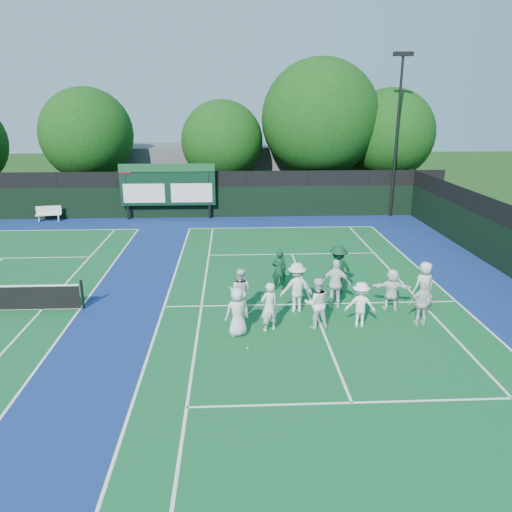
{
  "coord_description": "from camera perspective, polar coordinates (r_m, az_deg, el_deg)",
  "views": [
    {
      "loc": [
        -2.91,
        -16.11,
        7.21
      ],
      "look_at": [
        -2.0,
        3.0,
        1.3
      ],
      "focal_mm": 35.0,
      "sensor_mm": 36.0,
      "label": 1
    }
  ],
  "objects": [
    {
      "name": "ground",
      "position": [
        17.88,
        6.92,
        -6.74
      ],
      "size": [
        120.0,
        120.0,
        0.0
      ],
      "primitive_type": "plane",
      "color": "#183B10",
      "rests_on": "ground"
    },
    {
      "name": "court_apron",
      "position": [
        18.81,
        -12.02,
        -5.75
      ],
      "size": [
        34.0,
        32.0,
        0.01
      ],
      "primitive_type": "cube",
      "color": "navy",
      "rests_on": "ground"
    },
    {
      "name": "near_court",
      "position": [
        18.79,
        6.43,
        -5.48
      ],
      "size": [
        11.05,
        23.85,
        0.01
      ],
      "color": "#115528",
      "rests_on": "ground"
    },
    {
      "name": "back_fence",
      "position": [
        32.78,
        -8.15,
        6.71
      ],
      "size": [
        34.0,
        0.08,
        3.0
      ],
      "color": "black",
      "rests_on": "ground"
    },
    {
      "name": "scoreboard",
      "position": [
        32.35,
        -10.08,
        7.98
      ],
      "size": [
        6.0,
        0.21,
        3.55
      ],
      "color": "black",
      "rests_on": "ground"
    },
    {
      "name": "clubhouse",
      "position": [
        40.45,
        -1.44,
        9.76
      ],
      "size": [
        18.0,
        6.0,
        4.0
      ],
      "primitive_type": "cube",
      "color": "#58575C",
      "rests_on": "ground"
    },
    {
      "name": "light_pole_right",
      "position": [
        33.48,
        15.94,
        14.98
      ],
      "size": [
        1.2,
        0.3,
        10.12
      ],
      "color": "black",
      "rests_on": "ground"
    },
    {
      "name": "bench",
      "position": [
        34.21,
        -22.61,
        4.56
      ],
      "size": [
        1.57,
        0.72,
        0.96
      ],
      "color": "silver",
      "rests_on": "ground"
    },
    {
      "name": "tree_b",
      "position": [
        37.07,
        -18.49,
        12.79
      ],
      "size": [
        6.32,
        6.32,
        8.26
      ],
      "color": "black",
      "rests_on": "ground"
    },
    {
      "name": "tree_c",
      "position": [
        35.79,
        -3.64,
        12.69
      ],
      "size": [
        5.68,
        5.68,
        7.43
      ],
      "color": "black",
      "rests_on": "ground"
    },
    {
      "name": "tree_d",
      "position": [
        36.26,
        7.55,
        14.98
      ],
      "size": [
        8.15,
        8.15,
        10.2
      ],
      "color": "black",
      "rests_on": "ground"
    },
    {
      "name": "tree_e",
      "position": [
        37.5,
        15.2,
        13.09
      ],
      "size": [
        6.29,
        6.29,
        8.23
      ],
      "color": "black",
      "rests_on": "ground"
    },
    {
      "name": "tennis_ball_0",
      "position": [
        15.47,
        -0.97,
        -10.47
      ],
      "size": [
        0.07,
        0.07,
        0.07
      ],
      "primitive_type": "sphere",
      "color": "yellow",
      "rests_on": "ground"
    },
    {
      "name": "tennis_ball_1",
      "position": [
        20.72,
        8.83,
        -3.31
      ],
      "size": [
        0.07,
        0.07,
        0.07
      ],
      "primitive_type": "sphere",
      "color": "yellow",
      "rests_on": "ground"
    },
    {
      "name": "tennis_ball_4",
      "position": [
        19.23,
        1.53,
        -4.75
      ],
      "size": [
        0.07,
        0.07,
        0.07
      ],
      "primitive_type": "sphere",
      "color": "yellow",
      "rests_on": "ground"
    },
    {
      "name": "tennis_ball_5",
      "position": [
        20.13,
        12.56,
        -4.14
      ],
      "size": [
        0.07,
        0.07,
        0.07
      ],
      "primitive_type": "sphere",
      "color": "yellow",
      "rests_on": "ground"
    },
    {
      "name": "player_front_0",
      "position": [
        16.02,
        -2.15,
        -6.38
      ],
      "size": [
        0.92,
        0.75,
        1.62
      ],
      "primitive_type": "imported",
      "rotation": [
        0.0,
        0.0,
        3.48
      ],
      "color": "silver",
      "rests_on": "ground"
    },
    {
      "name": "player_front_1",
      "position": [
        16.31,
        1.51,
        -5.83
      ],
      "size": [
        0.72,
        0.62,
        1.67
      ],
      "primitive_type": "imported",
      "rotation": [
        0.0,
        0.0,
        3.58
      ],
      "color": "white",
      "rests_on": "ground"
    },
    {
      "name": "player_front_2",
      "position": [
        16.65,
        6.95,
        -5.35
      ],
      "size": [
        0.89,
        0.71,
        1.74
      ],
      "primitive_type": "imported",
      "rotation": [
        0.0,
        0.0,
        3.21
      ],
      "color": "white",
      "rests_on": "ground"
    },
    {
      "name": "player_front_3",
      "position": [
        17.0,
        11.86,
        -5.44
      ],
      "size": [
        1.09,
        0.75,
        1.56
      ],
      "primitive_type": "imported",
      "rotation": [
        0.0,
        0.0,
        2.97
      ],
      "color": "white",
      "rests_on": "ground"
    },
    {
      "name": "player_front_4",
      "position": [
        17.65,
        18.46,
        -5.18
      ],
      "size": [
        0.91,
        0.41,
        1.53
      ],
      "primitive_type": "imported",
      "rotation": [
        0.0,
        0.0,
        3.1
      ],
      "color": "silver",
      "rests_on": "ground"
    },
    {
      "name": "player_back_0",
      "position": [
        17.62,
        -1.83,
        -4.03
      ],
      "size": [
        0.97,
        0.85,
        1.68
      ],
      "primitive_type": "imported",
      "rotation": [
        0.0,
        0.0,
        2.84
      ],
      "color": "silver",
      "rests_on": "ground"
    },
    {
      "name": "player_back_1",
      "position": [
        17.82,
        4.66,
        -3.6
      ],
      "size": [
        1.26,
        0.85,
        1.82
      ],
      "primitive_type": "imported",
      "rotation": [
        0.0,
        0.0,
        3.3
      ],
      "color": "white",
      "rests_on": "ground"
    },
    {
      "name": "player_back_2",
      "position": [
        18.33,
        9.11,
        -3.15
      ],
      "size": [
        1.15,
        0.71,
        1.82
      ],
      "primitive_type": "imported",
      "rotation": [
        0.0,
        0.0,
        2.88
      ],
      "color": "white",
      "rests_on": "ground"
    },
    {
      "name": "player_back_3",
      "position": [
        18.63,
        15.25,
        -3.69
      ],
      "size": [
        1.49,
        0.73,
        1.54
      ],
      "primitive_type": "imported",
      "rotation": [
        0.0,
        0.0,
        2.94
      ],
      "color": "white",
      "rests_on": "ground"
    },
    {
      "name": "player_back_4",
      "position": [
        19.17,
        18.68,
        -3.11
      ],
      "size": [
        0.97,
        0.8,
        1.72
      ],
      "primitive_type": "imported",
      "rotation": [
        0.0,
        0.0,
        3.48
      ],
      "color": "silver",
      "rests_on": "ground"
    },
    {
      "name": "coach_left",
      "position": [
        19.89,
        2.65,
        -1.59
      ],
      "size": [
        0.63,
        0.44,
        1.64
      ],
      "primitive_type": "imported",
      "rotation": [
        0.0,
        0.0,
        3.23
      ],
      "color": "#103A22",
      "rests_on": "ground"
    },
    {
      "name": "coach_right",
      "position": [
        19.73,
        9.33,
        -1.53
      ],
      "size": [
        1.41,
        1.1,
        1.92
      ],
      "primitive_type": "imported",
      "rotation": [
        0.0,
        0.0,
        3.49
      ],
      "color": "#0F3A21",
      "rests_on": "ground"
    }
  ]
}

